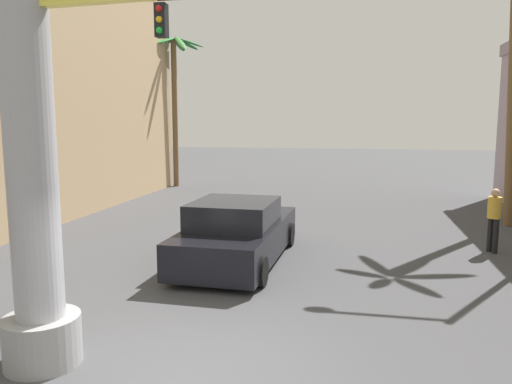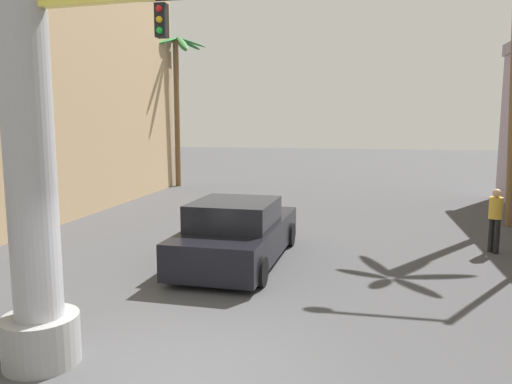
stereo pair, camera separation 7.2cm
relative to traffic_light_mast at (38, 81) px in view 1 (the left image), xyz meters
The scene contains 5 objects.
ground_plane 8.65m from the traffic_light_mast, 47.93° to the left, with size 94.12×94.12×0.00m, color #424244.
traffic_light_mast is the anchor object (origin of this frame).
car_lead 5.78m from the traffic_light_mast, 15.84° to the left, with size 2.29×5.12×1.56m.
palm_tree_far_left 14.70m from the traffic_light_mast, 98.24° to the left, with size 2.96×3.03×7.72m.
pedestrian_mid_right 11.71m from the traffic_light_mast, 17.57° to the left, with size 0.46×0.46×1.69m.
Camera 1 is at (2.10, -5.90, 3.43)m, focal length 35.00 mm.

